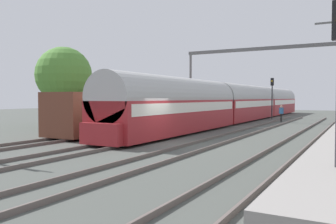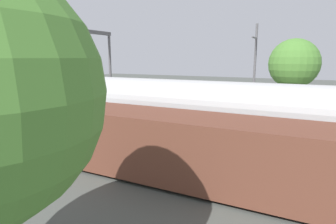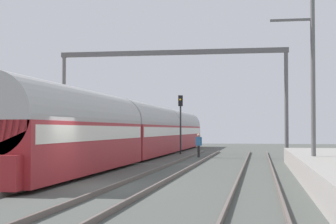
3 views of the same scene
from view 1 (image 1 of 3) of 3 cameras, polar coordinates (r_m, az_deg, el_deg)
ground at (r=19.49m, az=-0.04°, el=-5.13°), size 120.00×120.00×0.00m
track_far_west at (r=23.12m, az=-13.73°, el=-3.83°), size 1.52×60.00×0.16m
track_west at (r=20.55m, az=-5.13°, el=-4.53°), size 1.52×60.00×0.16m
track_east at (r=18.58m, az=5.61°, el=-5.26°), size 1.52×60.00×0.16m
track_far_east at (r=17.39m, az=18.36°, el=-5.89°), size 1.52×60.00×0.16m
passenger_train at (r=40.00m, az=12.22°, el=1.46°), size 2.93×49.20×3.82m
freight_car at (r=26.34m, az=-7.42°, el=-0.00°), size 2.80×13.00×2.70m
person_crossing at (r=38.91m, az=17.79°, el=-0.01°), size 0.46×0.37×1.73m
railway_signal_far at (r=44.27m, az=16.43°, el=3.01°), size 0.36×0.30×4.90m
catenary_gantry at (r=38.70m, az=14.85°, el=7.27°), size 16.86×0.28×7.86m
tree_west_background at (r=32.81m, az=-16.45°, el=5.75°), size 4.94×4.94×7.03m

